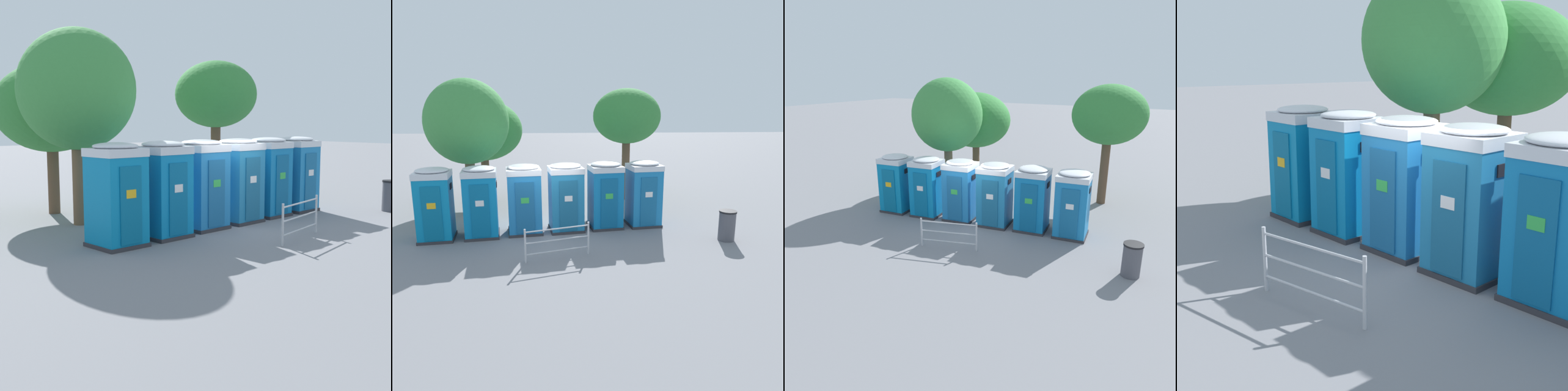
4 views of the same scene
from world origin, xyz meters
TOP-DOWN VIEW (x-y plane):
  - ground_plane at (0.00, 0.00)m, footprint 120.00×120.00m
  - portapotty_0 at (-3.81, -0.36)m, footprint 1.32×1.34m
  - portapotty_1 at (-2.30, -0.12)m, footprint 1.34×1.35m
  - portapotty_2 at (-0.80, 0.18)m, footprint 1.38×1.36m
  - portapotty_3 at (0.72, 0.37)m, footprint 1.40×1.37m
  - portapotty_4 at (2.22, 0.64)m, footprint 1.36×1.36m
  - portapotty_5 at (3.74, 0.81)m, footprint 1.36×1.35m
  - street_tree_0 at (-3.12, 5.25)m, footprint 3.70×3.70m
  - street_tree_1 at (3.79, 5.28)m, footprint 3.28×3.28m
  - street_tree_2 at (-3.29, 2.86)m, footprint 3.42×3.42m
  - trash_can at (6.26, -1.19)m, footprint 0.59×0.59m
  - event_barrier at (0.41, -2.44)m, footprint 1.97×0.66m

SIDE VIEW (x-z plane):
  - ground_plane at x=0.00m, z-range 0.00..0.00m
  - trash_can at x=6.26m, z-range 0.00..1.06m
  - event_barrier at x=0.41m, z-range 0.04..1.09m
  - portapotty_3 at x=0.72m, z-range 0.01..2.55m
  - portapotty_2 at x=-0.80m, z-range 0.01..2.55m
  - portapotty_5 at x=3.74m, z-range 0.01..2.55m
  - portapotty_4 at x=2.22m, z-range 0.01..2.55m
  - portapotty_1 at x=-2.30m, z-range 0.01..2.55m
  - portapotty_0 at x=-3.81m, z-range 0.01..2.55m
  - street_tree_0 at x=-3.12m, z-range 1.00..5.93m
  - street_tree_2 at x=-3.29m, z-range 1.08..6.77m
  - street_tree_1 at x=3.79m, z-range 1.36..6.81m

